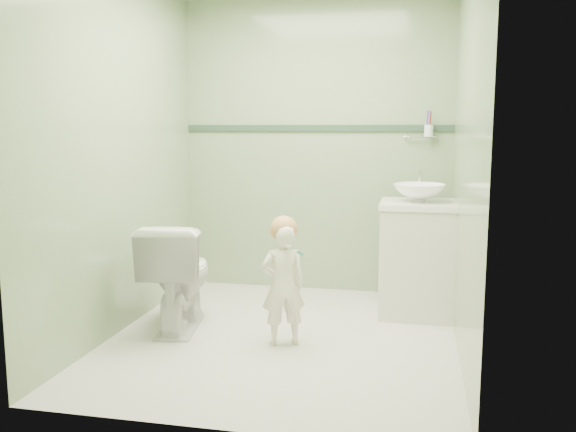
# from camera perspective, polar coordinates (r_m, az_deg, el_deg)

# --- Properties ---
(ground) EXTENTS (2.50, 2.50, 0.00)m
(ground) POSITION_cam_1_polar(r_m,az_deg,el_deg) (4.04, -0.45, -11.32)
(ground) COLOR beige
(ground) RESTS_ON ground
(room_shell) EXTENTS (2.50, 2.54, 2.40)m
(room_shell) POSITION_cam_1_polar(r_m,az_deg,el_deg) (3.81, -0.47, 5.94)
(room_shell) COLOR #84A172
(room_shell) RESTS_ON ground
(trim_stripe) EXTENTS (2.20, 0.02, 0.05)m
(trim_stripe) POSITION_cam_1_polar(r_m,az_deg,el_deg) (5.02, 2.61, 8.24)
(trim_stripe) COLOR #2A4333
(trim_stripe) RESTS_ON room_shell
(vanity) EXTENTS (0.52, 0.50, 0.80)m
(vanity) POSITION_cam_1_polar(r_m,az_deg,el_deg) (4.52, 11.99, -4.10)
(vanity) COLOR silver
(vanity) RESTS_ON ground
(counter) EXTENTS (0.54, 0.52, 0.04)m
(counter) POSITION_cam_1_polar(r_m,az_deg,el_deg) (4.45, 12.15, 1.06)
(counter) COLOR white
(counter) RESTS_ON vanity
(basin) EXTENTS (0.37, 0.37, 0.13)m
(basin) POSITION_cam_1_polar(r_m,az_deg,el_deg) (4.44, 12.18, 2.14)
(basin) COLOR white
(basin) RESTS_ON counter
(faucet) EXTENTS (0.03, 0.13, 0.18)m
(faucet) POSITION_cam_1_polar(r_m,az_deg,el_deg) (4.61, 12.21, 3.37)
(faucet) COLOR silver
(faucet) RESTS_ON counter
(cup_holder) EXTENTS (0.26, 0.07, 0.21)m
(cup_holder) POSITION_cam_1_polar(r_m,az_deg,el_deg) (4.90, 12.96, 7.83)
(cup_holder) COLOR silver
(cup_holder) RESTS_ON room_shell
(toilet) EXTENTS (0.52, 0.78, 0.74)m
(toilet) POSITION_cam_1_polar(r_m,az_deg,el_deg) (4.20, -10.26, -5.46)
(toilet) COLOR white
(toilet) RESTS_ON ground
(toddler) EXTENTS (0.33, 0.28, 0.77)m
(toddler) POSITION_cam_1_polar(r_m,az_deg,el_deg) (3.81, -0.47, -6.49)
(toddler) COLOR silver
(toddler) RESTS_ON ground
(hair_cap) EXTENTS (0.17, 0.17, 0.17)m
(hair_cap) POSITION_cam_1_polar(r_m,az_deg,el_deg) (3.76, -0.39, -1.26)
(hair_cap) COLOR tan
(hair_cap) RESTS_ON toddler
(teal_toothbrush) EXTENTS (0.10, 0.14, 0.08)m
(teal_toothbrush) POSITION_cam_1_polar(r_m,az_deg,el_deg) (3.66, 1.04, -3.48)
(teal_toothbrush) COLOR #0E8979
(teal_toothbrush) RESTS_ON toddler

